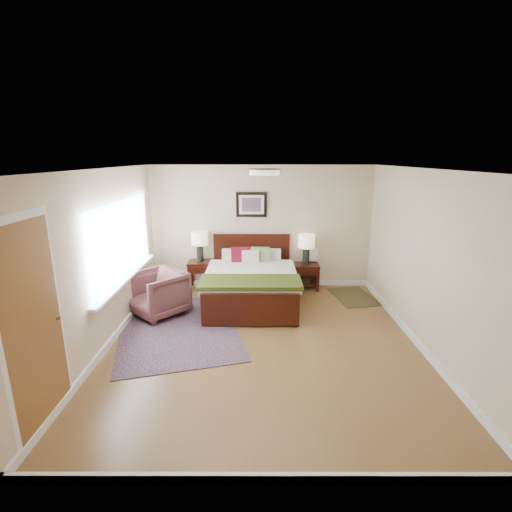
# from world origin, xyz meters

# --- Properties ---
(floor) EXTENTS (5.00, 5.00, 0.00)m
(floor) POSITION_xyz_m (0.00, 0.00, 0.00)
(floor) COLOR brown
(floor) RESTS_ON ground
(back_wall) EXTENTS (4.50, 0.04, 2.50)m
(back_wall) POSITION_xyz_m (0.00, 2.50, 1.25)
(back_wall) COLOR #CBB693
(back_wall) RESTS_ON ground
(front_wall) EXTENTS (4.50, 0.04, 2.50)m
(front_wall) POSITION_xyz_m (0.00, -2.50, 1.25)
(front_wall) COLOR #CBB693
(front_wall) RESTS_ON ground
(left_wall) EXTENTS (0.04, 5.00, 2.50)m
(left_wall) POSITION_xyz_m (-2.25, 0.00, 1.25)
(left_wall) COLOR #CBB693
(left_wall) RESTS_ON ground
(right_wall) EXTENTS (0.04, 5.00, 2.50)m
(right_wall) POSITION_xyz_m (2.25, 0.00, 1.25)
(right_wall) COLOR #CBB693
(right_wall) RESTS_ON ground
(ceiling) EXTENTS (4.50, 5.00, 0.02)m
(ceiling) POSITION_xyz_m (0.00, 0.00, 2.50)
(ceiling) COLOR white
(ceiling) RESTS_ON back_wall
(window) EXTENTS (0.11, 2.72, 1.32)m
(window) POSITION_xyz_m (-2.20, 0.70, 1.38)
(window) COLOR silver
(window) RESTS_ON left_wall
(door) EXTENTS (0.06, 1.00, 2.18)m
(door) POSITION_xyz_m (-2.23, -1.75, 1.07)
(door) COLOR silver
(door) RESTS_ON ground
(ceil_fixture) EXTENTS (0.44, 0.44, 0.08)m
(ceil_fixture) POSITION_xyz_m (0.00, 0.00, 2.47)
(ceil_fixture) COLOR white
(ceil_fixture) RESTS_ON ceiling
(bed) EXTENTS (1.69, 2.04, 1.10)m
(bed) POSITION_xyz_m (-0.20, 1.50, 0.51)
(bed) COLOR #340D07
(bed) RESTS_ON ground
(wall_art) EXTENTS (0.62, 0.05, 0.50)m
(wall_art) POSITION_xyz_m (-0.20, 2.47, 1.72)
(wall_art) COLOR black
(wall_art) RESTS_ON back_wall
(nightstand_left) EXTENTS (0.49, 0.45, 0.59)m
(nightstand_left) POSITION_xyz_m (-1.24, 2.25, 0.47)
(nightstand_left) COLOR #340D07
(nightstand_left) RESTS_ON ground
(nightstand_right) EXTENTS (0.53, 0.40, 0.53)m
(nightstand_right) POSITION_xyz_m (0.90, 2.26, 0.33)
(nightstand_right) COLOR #340D07
(nightstand_right) RESTS_ON ground
(lamp_left) EXTENTS (0.33, 0.33, 0.61)m
(lamp_left) POSITION_xyz_m (-1.24, 2.27, 1.01)
(lamp_left) COLOR black
(lamp_left) RESTS_ON nightstand_left
(lamp_right) EXTENTS (0.33, 0.33, 0.61)m
(lamp_right) POSITION_xyz_m (0.90, 2.27, 0.96)
(lamp_right) COLOR black
(lamp_right) RESTS_ON nightstand_right
(armchair) EXTENTS (1.18, 1.18, 0.77)m
(armchair) POSITION_xyz_m (-1.80, 0.98, 0.38)
(armchair) COLOR brown
(armchair) RESTS_ON ground
(rug_persian) EXTENTS (2.36, 2.89, 0.01)m
(rug_persian) POSITION_xyz_m (-1.35, 0.41, 0.01)
(rug_persian) COLOR #0C0C3C
(rug_persian) RESTS_ON ground
(rug_navy) EXTENTS (0.89, 1.17, 0.01)m
(rug_navy) POSITION_xyz_m (1.80, 1.80, 0.01)
(rug_navy) COLOR black
(rug_navy) RESTS_ON ground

